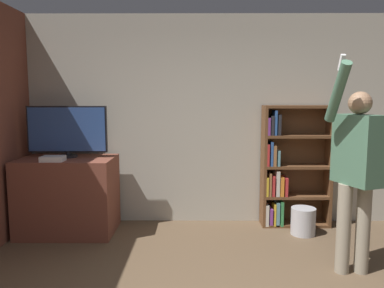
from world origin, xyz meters
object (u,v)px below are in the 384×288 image
Objects in this scene: waste_bin at (303,221)px; bookshelf at (289,169)px; game_console at (53,159)px; person at (357,165)px; television at (67,131)px.

bookshelf is at bearing 106.28° from waste_bin.
game_console is at bearing -169.35° from bookshelf.
person reaches higher than waste_bin.
bookshelf is at bearing 171.24° from person.
television is 0.62× the size of bookshelf.
waste_bin is (0.10, -0.35, -0.57)m from bookshelf.
person is at bearing -20.23° from television.
television reaches higher than game_console.
person reaches higher than game_console.
television is 2.95× the size of waste_bin.
game_console reaches higher than waste_bin.
game_console is 3.04m from waste_bin.
television is at bearing -130.40° from person.
person is at bearing -78.58° from bookshelf.
bookshelf is at bearing 10.65° from game_console.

